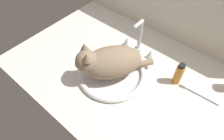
% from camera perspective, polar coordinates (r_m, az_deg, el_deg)
% --- Properties ---
extents(countertop, '(1.19, 0.82, 0.03)m').
position_cam_1_polar(countertop, '(1.03, 2.45, -0.44)').
color(countertop, silver).
rests_on(countertop, ground).
extents(backsplash_wall, '(1.19, 0.02, 0.45)m').
position_cam_1_polar(backsplash_wall, '(1.18, 16.31, 18.39)').
color(backsplash_wall, silver).
rests_on(backsplash_wall, ground).
extents(sink_basin, '(0.36, 0.36, 0.03)m').
position_cam_1_polar(sink_basin, '(0.98, 0.00, -1.02)').
color(sink_basin, white).
rests_on(sink_basin, countertop).
extents(faucet, '(0.20, 0.09, 0.22)m').
position_cam_1_polar(faucet, '(1.07, 8.11, 8.75)').
color(faucet, silver).
rests_on(faucet, countertop).
extents(cat, '(0.32, 0.36, 0.19)m').
position_cam_1_polar(cat, '(0.91, -1.43, 2.40)').
color(cat, '#8C755B').
rests_on(cat, sink_basin).
extents(amber_bottle, '(0.04, 0.04, 0.13)m').
position_cam_1_polar(amber_bottle, '(0.97, 19.54, -1.15)').
color(amber_bottle, '#C67A23').
rests_on(amber_bottle, countertop).
extents(toothbrush, '(0.19, 0.02, 0.02)m').
position_cam_1_polar(toothbrush, '(1.01, 24.68, -6.55)').
color(toothbrush, silver).
rests_on(toothbrush, countertop).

